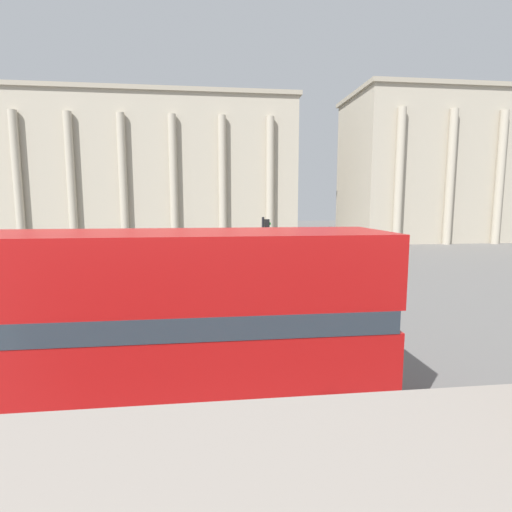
% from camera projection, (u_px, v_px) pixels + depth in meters
% --- Properties ---
extents(double_decker_bus, '(10.73, 2.75, 4.12)m').
position_uv_depth(double_decker_bus, '(129.00, 320.00, 8.22)').
color(double_decker_bus, black).
rests_on(double_decker_bus, ground_plane).
extents(plaza_building_left, '(34.92, 12.81, 17.41)m').
position_uv_depth(plaza_building_left, '(155.00, 171.00, 50.30)').
color(plaza_building_left, '#B2A893').
rests_on(plaza_building_left, ground_plane).
extents(plaza_building_right, '(30.52, 13.05, 17.93)m').
position_uv_depth(plaza_building_right, '(465.00, 169.00, 51.02)').
color(plaza_building_right, '#B2A893').
rests_on(plaza_building_right, ground_plane).
extents(traffic_light_near, '(0.42, 0.24, 3.94)m').
position_uv_depth(traffic_light_near, '(332.00, 269.00, 12.97)').
color(traffic_light_near, black).
rests_on(traffic_light_near, ground_plane).
extents(traffic_light_mid, '(0.42, 0.24, 4.06)m').
position_uv_depth(traffic_light_mid, '(265.00, 248.00, 18.19)').
color(traffic_light_mid, black).
rests_on(traffic_light_mid, ground_plane).
extents(car_navy, '(4.20, 1.93, 1.35)m').
position_uv_depth(car_navy, '(146.00, 257.00, 29.51)').
color(car_navy, black).
rests_on(car_navy, ground_plane).
extents(pedestrian_yellow, '(0.32, 0.32, 1.62)m').
position_uv_depth(pedestrian_yellow, '(71.00, 270.00, 22.38)').
color(pedestrian_yellow, '#282B33').
rests_on(pedestrian_yellow, ground_plane).
extents(pedestrian_red, '(0.32, 0.32, 1.59)m').
position_uv_depth(pedestrian_red, '(298.00, 245.00, 36.00)').
color(pedestrian_red, '#282B33').
rests_on(pedestrian_red, ground_plane).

